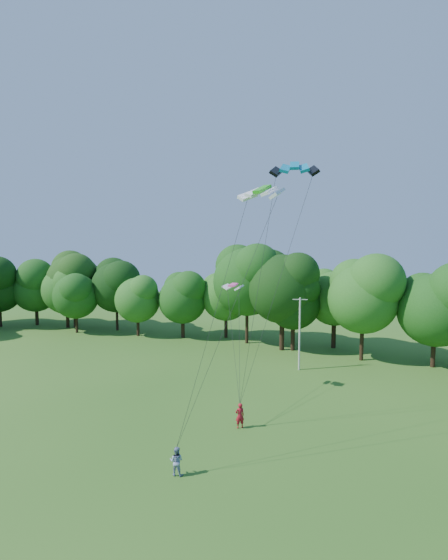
% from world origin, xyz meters
% --- Properties ---
extents(ground, '(160.00, 160.00, 0.00)m').
position_xyz_m(ground, '(0.00, 0.00, 0.00)').
color(ground, '#295E19').
rests_on(ground, ground).
extents(utility_pole, '(1.45, 0.42, 7.37)m').
position_xyz_m(utility_pole, '(5.02, 27.80, 3.81)').
color(utility_pole, beige).
rests_on(utility_pole, ground).
extents(kite_flyer_left, '(0.78, 0.74, 1.80)m').
position_xyz_m(kite_flyer_left, '(3.17, 12.96, 0.90)').
color(kite_flyer_left, '#AB1622').
rests_on(kite_flyer_left, ground).
extents(kite_flyer_right, '(0.84, 0.68, 1.64)m').
position_xyz_m(kite_flyer_right, '(1.51, 5.98, 0.82)').
color(kite_flyer_right, '#8997BE').
rests_on(kite_flyer_right, ground).
extents(kite_teal, '(3.34, 1.84, 0.77)m').
position_xyz_m(kite_teal, '(6.37, 15.25, 18.28)').
color(kite_teal, '#057AA3').
rests_on(kite_teal, ground).
extents(kite_green, '(3.10, 2.29, 0.63)m').
position_xyz_m(kite_green, '(5.14, 10.89, 16.29)').
color(kite_green, green).
rests_on(kite_green, ground).
extents(kite_pink, '(1.86, 1.19, 0.28)m').
position_xyz_m(kite_pink, '(0.56, 19.66, 9.35)').
color(kite_pink, '#F7449A').
rests_on(kite_pink, ground).
extents(tree_back_west, '(8.81, 8.81, 12.81)m').
position_xyz_m(tree_back_west, '(-29.99, 38.42, 8.00)').
color(tree_back_west, '#2F2312').
rests_on(tree_back_west, ground).
extents(tree_back_center, '(8.97, 8.97, 13.05)m').
position_xyz_m(tree_back_center, '(1.85, 34.94, 8.15)').
color(tree_back_center, '#311B13').
rests_on(tree_back_center, ground).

